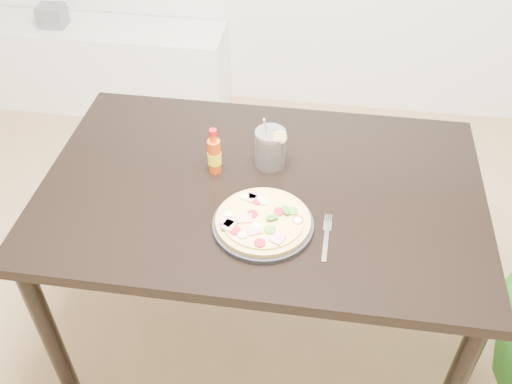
# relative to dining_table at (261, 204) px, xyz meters

# --- Properties ---
(dining_table) EXTENTS (1.40, 0.90, 0.75)m
(dining_table) POSITION_rel_dining_table_xyz_m (0.00, 0.00, 0.00)
(dining_table) COLOR black
(dining_table) RESTS_ON ground
(plate) EXTENTS (0.30, 0.30, 0.02)m
(plate) POSITION_rel_dining_table_xyz_m (0.03, -0.18, 0.09)
(plate) COLOR black
(plate) RESTS_ON dining_table
(pizza) EXTENTS (0.28, 0.28, 0.03)m
(pizza) POSITION_rel_dining_table_xyz_m (0.03, -0.18, 0.11)
(pizza) COLOR tan
(pizza) RESTS_ON plate
(hot_sauce_bottle) EXTENTS (0.05, 0.05, 0.16)m
(hot_sauce_bottle) POSITION_rel_dining_table_xyz_m (-0.16, 0.05, 0.15)
(hot_sauce_bottle) COLOR #C6410B
(hot_sauce_bottle) RESTS_ON dining_table
(cola_cup) EXTENTS (0.10, 0.10, 0.19)m
(cola_cup) POSITION_rel_dining_table_xyz_m (0.01, 0.11, 0.15)
(cola_cup) COLOR black
(cola_cup) RESTS_ON dining_table
(fork) EXTENTS (0.02, 0.19, 0.00)m
(fork) POSITION_rel_dining_table_xyz_m (0.22, -0.19, 0.09)
(fork) COLOR silver
(fork) RESTS_ON dining_table
(media_console) EXTENTS (1.40, 0.34, 0.50)m
(media_console) POSITION_rel_dining_table_xyz_m (-1.12, 1.47, -0.42)
(media_console) COLOR white
(media_console) RESTS_ON ground
(cd_stack) EXTENTS (0.14, 0.12, 0.11)m
(cd_stack) POSITION_rel_dining_table_xyz_m (-1.37, 1.45, -0.11)
(cd_stack) COLOR slate
(cd_stack) RESTS_ON media_console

